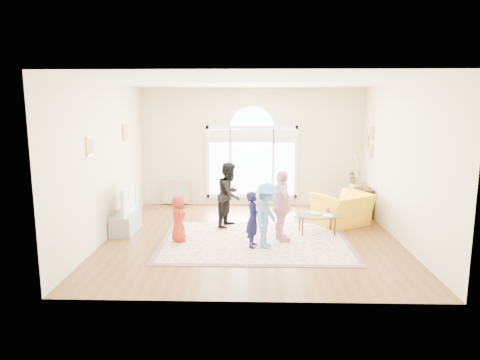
{
  "coord_description": "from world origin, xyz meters",
  "views": [
    {
      "loc": [
        -0.0,
        -8.66,
        2.75
      ],
      "look_at": [
        -0.25,
        0.3,
        1.17
      ],
      "focal_mm": 32.0,
      "sensor_mm": 36.0,
      "label": 1
    }
  ],
  "objects_px": {
    "area_rug": "(255,241)",
    "television": "(125,199)",
    "tv_console": "(126,223)",
    "armchair": "(343,209)",
    "coffee_table": "(317,216)"
  },
  "relations": [
    {
      "from": "tv_console",
      "to": "armchair",
      "type": "height_order",
      "value": "armchair"
    },
    {
      "from": "area_rug",
      "to": "armchair",
      "type": "height_order",
      "value": "armchair"
    },
    {
      "from": "armchair",
      "to": "television",
      "type": "bearing_deg",
      "value": -24.44
    },
    {
      "from": "tv_console",
      "to": "area_rug",
      "type": "bearing_deg",
      "value": -11.91
    },
    {
      "from": "television",
      "to": "coffee_table",
      "type": "xyz_separation_m",
      "value": [
        4.15,
        -0.01,
        -0.33
      ]
    },
    {
      "from": "television",
      "to": "area_rug",
      "type": "bearing_deg",
      "value": -11.94
    },
    {
      "from": "area_rug",
      "to": "television",
      "type": "relative_size",
      "value": 3.33
    },
    {
      "from": "armchair",
      "to": "coffee_table",
      "type": "bearing_deg",
      "value": 12.44
    },
    {
      "from": "tv_console",
      "to": "coffee_table",
      "type": "relative_size",
      "value": 0.9
    },
    {
      "from": "area_rug",
      "to": "coffee_table",
      "type": "xyz_separation_m",
      "value": [
        1.33,
        0.59,
        0.39
      ]
    },
    {
      "from": "area_rug",
      "to": "armchair",
      "type": "distance_m",
      "value": 2.43
    },
    {
      "from": "area_rug",
      "to": "tv_console",
      "type": "bearing_deg",
      "value": 168.09
    },
    {
      "from": "area_rug",
      "to": "tv_console",
      "type": "distance_m",
      "value": 2.9
    },
    {
      "from": "coffee_table",
      "to": "area_rug",
      "type": "bearing_deg",
      "value": -158.74
    },
    {
      "from": "area_rug",
      "to": "television",
      "type": "bearing_deg",
      "value": 168.06
    }
  ]
}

